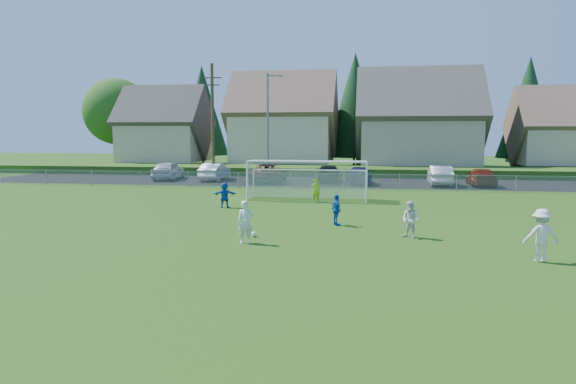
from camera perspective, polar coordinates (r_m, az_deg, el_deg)
name	(u,v)px	position (r m, az deg, el deg)	size (l,w,h in m)	color
ground	(250,263)	(16.76, -4.27, -7.92)	(160.00, 160.00, 0.00)	#193D0C
asphalt_lot	(323,182)	(43.65, 3.95, 1.12)	(60.00, 60.00, 0.00)	black
grass_embankment	(330,171)	(51.06, 4.68, 2.36)	(70.00, 6.00, 0.80)	#1E420F
soccer_ball	(254,234)	(20.86, -3.81, -4.70)	(0.22, 0.22, 0.22)	white
player_white_a	(245,222)	(19.56, -4.76, -3.35)	(0.60, 0.39, 1.64)	silver
player_white_b	(410,220)	(21.03, 13.44, -3.01)	(0.73, 0.57, 1.49)	silver
player_white_c	(541,235)	(18.68, 26.31, -4.34)	(1.13, 0.65, 1.74)	silver
player_blue_a	(336,210)	(23.33, 5.40, -1.99)	(0.84, 0.35, 1.43)	#134DB5
player_blue_b	(225,195)	(28.97, -7.06, -0.33)	(1.32, 0.42, 1.42)	#134DB5
goalkeeper	(316,190)	(31.02, 3.11, 0.19)	(0.53, 0.34, 1.44)	#A1DC19
car_a	(168,170)	(47.05, -13.14, 2.36)	(1.95, 4.84, 1.65)	#B7B9C0
car_b	(215,172)	(45.59, -8.13, 2.26)	(1.61, 4.63, 1.53)	silver
car_c	(268,173)	(43.42, -2.24, 2.10)	(2.51, 5.44, 1.51)	#500919
car_d	(329,174)	(43.80, 4.54, 2.05)	(1.97, 4.84, 1.41)	black
car_e	(359,175)	(42.29, 7.93, 1.91)	(1.78, 4.43, 1.51)	#191448
car_f	(440,176)	(42.55, 16.53, 1.76)	(1.65, 4.73, 1.56)	#BCBCBC
car_g	(481,177)	(43.11, 20.67, 1.54)	(1.92, 4.72, 1.37)	#611C0A
soccer_goal	(308,174)	(32.16, 2.22, 2.05)	(7.42, 1.90, 2.50)	white
chainlink_fence	(317,181)	(38.14, 3.25, 1.26)	(52.06, 0.06, 1.20)	gray
streetlight	(268,124)	(42.58, -2.19, 7.50)	(1.38, 0.18, 9.00)	slate
utility_pole	(213,121)	(44.79, -8.36, 7.79)	(1.60, 0.26, 10.00)	#473321
houses_row	(353,104)	(58.36, 7.26, 9.68)	(53.90, 11.45, 13.27)	tan
tree_row	(347,110)	(64.63, 6.58, 9.01)	(65.98, 12.36, 13.80)	#382616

